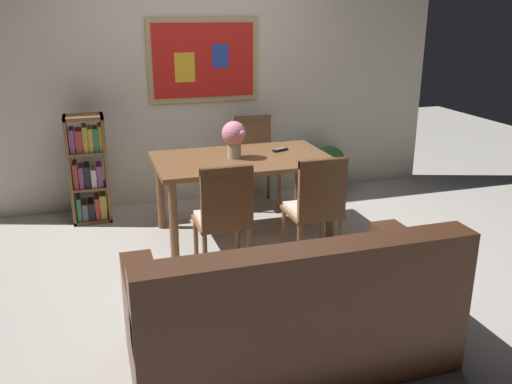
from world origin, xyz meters
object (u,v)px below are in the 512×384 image
potted_ivy (329,167)px  tv_remote (280,150)px  bookshelf (89,171)px  dining_chair_near_left (224,212)px  dining_table (243,167)px  dining_chair_near_right (316,203)px  dining_chair_far_right (256,153)px  flower_vase (234,136)px  leather_couch (292,316)px

potted_ivy → tv_remote: 1.21m
bookshelf → potted_ivy: size_ratio=1.67×
tv_remote → dining_chair_near_left: bearing=-130.0°
dining_table → dining_chair_near_right: dining_chair_near_right is taller
dining_chair_far_right → flower_vase: bearing=-119.2°
potted_ivy → dining_chair_near_right: bearing=-117.6°
dining_table → dining_chair_near_right: 0.88m
dining_chair_far_right → bookshelf: (-1.66, -0.01, -0.04)m
dining_table → bookshelf: (-1.29, 0.79, -0.14)m
flower_vase → dining_chair_near_left: bearing=-110.5°
leather_couch → potted_ivy: leather_couch is taller
dining_chair_near_left → bookshelf: (-0.93, 1.57, -0.04)m
flower_vase → tv_remote: (0.46, 0.11, -0.18)m
dining_chair_far_right → potted_ivy: dining_chair_far_right is taller
dining_table → dining_chair_near_left: size_ratio=1.68×
tv_remote → potted_ivy: bearing=41.7°
dining_chair_far_right → potted_ivy: (0.87, 0.08, -0.24)m
flower_vase → tv_remote: bearing=13.4°
dining_table → potted_ivy: 1.55m
leather_couch → bookshelf: size_ratio=1.75×
dining_chair_near_left → potted_ivy: bearing=45.9°
dining_chair_far_right → flower_vase: flower_vase is taller
leather_couch → bookshelf: (-1.03, 2.71, 0.19)m
dining_chair_near_right → flower_vase: flower_vase is taller
dining_chair_near_right → flower_vase: (-0.43, 0.81, 0.38)m
dining_chair_far_right → leather_couch: size_ratio=0.51×
potted_ivy → dining_chair_far_right: bearing=-175.0°
dining_chair_near_left → flower_vase: flower_vase is taller
dining_chair_far_right → bookshelf: size_ratio=0.89×
dining_table → leather_couch: bearing=-97.9°
dining_chair_near_left → leather_couch: dining_chair_near_left is taller
dining_chair_far_right → flower_vase: 0.98m
dining_chair_near_right → bookshelf: (-1.65, 1.59, -0.04)m
dining_chair_near_left → leather_couch: (0.10, -1.14, -0.23)m
leather_couch → potted_ivy: (1.50, 2.79, -0.02)m
dining_chair_far_right → dining_table: bearing=-114.9°
dining_table → dining_chair_near_left: 0.87m
dining_chair_near_left → dining_chair_near_right: size_ratio=1.00×
leather_couch → tv_remote: 2.19m
potted_ivy → dining_table: bearing=-144.9°
dining_chair_near_right → dining_chair_near_left: bearing=178.9°
dining_chair_near_right → leather_couch: size_ratio=0.51×
dining_table → tv_remote: bearing=16.7°
dining_chair_near_right → potted_ivy: dining_chair_near_right is taller
dining_chair_far_right → dining_chair_near_right: bearing=-90.3°
dining_chair_near_left → dining_chair_far_right: (0.73, 1.58, 0.00)m
dining_chair_near_left → bookshelf: bearing=120.5°
dining_table → potted_ivy: (1.23, 0.87, -0.34)m
potted_ivy → tv_remote: (-0.84, -0.75, 0.44)m
dining_chair_near_left → dining_chair_near_right: bearing=-1.1°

